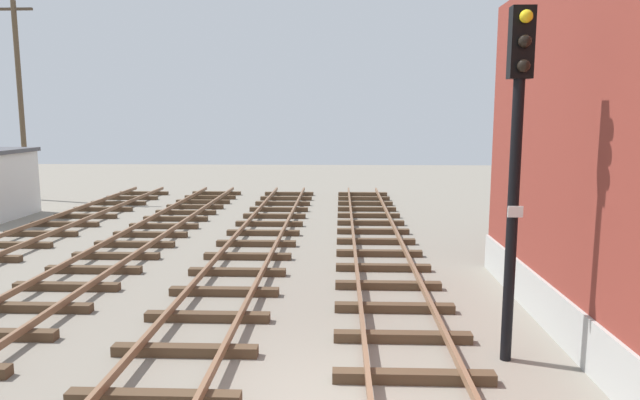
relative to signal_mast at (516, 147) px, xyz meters
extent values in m
cube|color=#4C3826|center=(-1.65, -0.88, -3.49)|extent=(2.50, 0.24, 0.18)
cube|color=#4C3826|center=(-1.65, 0.71, -3.49)|extent=(2.50, 0.24, 0.18)
cube|color=#4C3826|center=(-1.65, 2.30, -3.49)|extent=(2.50, 0.24, 0.18)
cube|color=#4C3826|center=(-1.65, 3.88, -3.49)|extent=(2.50, 0.24, 0.18)
cube|color=#4C3826|center=(-1.65, 5.47, -3.49)|extent=(2.50, 0.24, 0.18)
cube|color=#4C3826|center=(-1.65, 7.06, -3.49)|extent=(2.50, 0.24, 0.18)
cube|color=#4C3826|center=(-1.65, 8.65, -3.49)|extent=(2.50, 0.24, 0.18)
cube|color=#4C3826|center=(-1.65, 10.23, -3.49)|extent=(2.50, 0.24, 0.18)
cube|color=#4C3826|center=(-1.65, 11.82, -3.49)|extent=(2.50, 0.24, 0.18)
cube|color=#4C3826|center=(-1.65, 13.41, -3.49)|extent=(2.50, 0.24, 0.18)
cube|color=#4C3826|center=(-1.65, 15.00, -3.49)|extent=(2.50, 0.24, 0.18)
cube|color=#4C3826|center=(-1.65, 16.58, -3.49)|extent=(2.50, 0.24, 0.18)
cube|color=#4C3826|center=(-1.65, 18.17, -3.49)|extent=(2.50, 0.24, 0.18)
cube|color=#4C3826|center=(-1.65, 19.76, -3.49)|extent=(2.50, 0.24, 0.18)
cube|color=brown|center=(-2.37, -1.67, -3.33)|extent=(0.08, 44.45, 0.14)
cube|color=brown|center=(-0.93, -1.67, -3.33)|extent=(0.08, 44.45, 0.14)
cube|color=#4C3826|center=(-5.44, -1.67, -3.49)|extent=(2.50, 0.24, 0.18)
cube|color=#4C3826|center=(-5.44, -0.03, -3.49)|extent=(2.50, 0.24, 0.18)
cube|color=#4C3826|center=(-5.44, 1.62, -3.49)|extent=(2.50, 0.24, 0.18)
cube|color=#4C3826|center=(-5.44, 3.27, -3.49)|extent=(2.50, 0.24, 0.18)
cube|color=#4C3826|center=(-5.44, 4.91, -3.49)|extent=(2.50, 0.24, 0.18)
cube|color=#4C3826|center=(-5.44, 6.56, -3.49)|extent=(2.50, 0.24, 0.18)
cube|color=#4C3826|center=(-5.44, 8.20, -3.49)|extent=(2.50, 0.24, 0.18)
cube|color=#4C3826|center=(-5.44, 9.85, -3.49)|extent=(2.50, 0.24, 0.18)
cube|color=#4C3826|center=(-5.44, 11.50, -3.49)|extent=(2.50, 0.24, 0.18)
cube|color=#4C3826|center=(-5.44, 13.14, -3.49)|extent=(2.50, 0.24, 0.18)
cube|color=#4C3826|center=(-5.44, 14.79, -3.49)|extent=(2.50, 0.24, 0.18)
cube|color=#4C3826|center=(-5.44, 16.44, -3.49)|extent=(2.50, 0.24, 0.18)
cube|color=#4C3826|center=(-5.44, 18.08, -3.49)|extent=(2.50, 0.24, 0.18)
cube|color=#4C3826|center=(-5.44, 19.73, -3.49)|extent=(2.50, 0.24, 0.18)
cube|color=brown|center=(-6.16, -1.67, -3.33)|extent=(0.08, 44.45, 0.14)
cube|color=brown|center=(-4.72, -1.67, -3.33)|extent=(0.08, 44.45, 0.14)
cube|color=#4C3826|center=(-9.22, 2.03, -3.49)|extent=(2.50, 0.24, 0.18)
cube|color=#4C3826|center=(-9.22, 3.51, -3.49)|extent=(2.50, 0.24, 0.18)
cube|color=#4C3826|center=(-9.22, 4.99, -3.49)|extent=(2.50, 0.24, 0.18)
cube|color=#4C3826|center=(-9.22, 6.48, -3.49)|extent=(2.50, 0.24, 0.18)
cube|color=#4C3826|center=(-9.22, 7.96, -3.49)|extent=(2.50, 0.24, 0.18)
cube|color=#4C3826|center=(-9.22, 9.44, -3.49)|extent=(2.50, 0.24, 0.18)
cube|color=#4C3826|center=(-9.22, 10.92, -3.49)|extent=(2.50, 0.24, 0.18)
cube|color=#4C3826|center=(-9.22, 12.40, -3.49)|extent=(2.50, 0.24, 0.18)
cube|color=#4C3826|center=(-9.22, 13.88, -3.49)|extent=(2.50, 0.24, 0.18)
cube|color=#4C3826|center=(-9.22, 15.37, -3.49)|extent=(2.50, 0.24, 0.18)
cube|color=#4C3826|center=(-9.22, 16.85, -3.49)|extent=(2.50, 0.24, 0.18)
cube|color=#4C3826|center=(-9.22, 18.33, -3.49)|extent=(2.50, 0.24, 0.18)
cube|color=#4C3826|center=(-9.22, 19.81, -3.49)|extent=(2.50, 0.24, 0.18)
cube|color=#4C3826|center=(-13.01, 7.73, -3.49)|extent=(2.50, 0.24, 0.18)
cube|color=#4C3826|center=(-13.01, 9.44, -3.49)|extent=(2.50, 0.24, 0.18)
cube|color=#4C3826|center=(-13.01, 11.15, -3.49)|extent=(2.50, 0.24, 0.18)
cube|color=#4C3826|center=(-13.01, 12.86, -3.49)|extent=(2.50, 0.24, 0.18)
cube|color=#4C3826|center=(-13.01, 14.57, -3.49)|extent=(2.50, 0.24, 0.18)
cube|color=#4C3826|center=(-13.01, 16.28, -3.49)|extent=(2.50, 0.24, 0.18)
cube|color=#4C3826|center=(-13.01, 17.99, -3.49)|extent=(2.50, 0.24, 0.18)
cube|color=#4C3826|center=(-13.01, 19.70, -3.49)|extent=(2.50, 0.24, 0.18)
cylinder|color=black|center=(0.00, 0.02, -1.26)|extent=(0.18, 0.18, 4.64)
cube|color=black|center=(0.00, 0.02, 1.61)|extent=(0.36, 0.24, 1.10)
sphere|color=yellow|center=(0.00, -0.16, 1.97)|extent=(0.20, 0.20, 0.20)
sphere|color=black|center=(0.00, -0.16, 1.61)|extent=(0.20, 0.20, 0.20)
sphere|color=black|center=(0.00, -0.16, 1.24)|extent=(0.20, 0.20, 0.20)
cube|color=white|center=(0.00, -0.12, -1.03)|extent=(0.24, 0.03, 0.18)
cylinder|color=brown|center=(-18.20, 17.95, 1.14)|extent=(0.24, 0.24, 9.44)
cube|color=#4C3D2D|center=(-18.20, 17.95, 5.46)|extent=(1.80, 0.12, 0.12)
camera|label=1|loc=(-2.79, -9.15, 0.48)|focal=31.83mm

